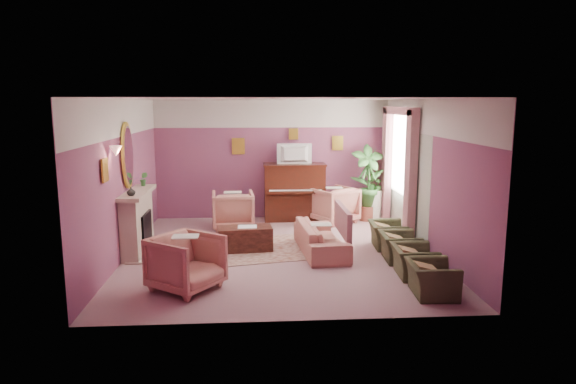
{
  "coord_description": "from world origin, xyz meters",
  "views": [
    {
      "loc": [
        -0.44,
        -9.12,
        2.75
      ],
      "look_at": [
        0.2,
        0.4,
        1.07
      ],
      "focal_mm": 32.0,
      "sensor_mm": 36.0,
      "label": 1
    }
  ],
  "objects": [
    {
      "name": "olive_chair_c",
      "position": [
        2.08,
        -0.61,
        0.33
      ],
      "size": [
        0.53,
        0.76,
        0.65
      ],
      "primitive_type": "imported",
      "color": "#404429",
      "rests_on": "floor"
    },
    {
      "name": "side_plant_small",
      "position": [
        2.45,
        2.52,
        0.84
      ],
      "size": [
        0.16,
        0.16,
        0.28
      ],
      "primitive_type": "imported",
      "color": "#367331",
      "rests_on": "side_table"
    },
    {
      "name": "curtain_left",
      "position": [
        2.62,
        0.63,
        1.3
      ],
      "size": [
        0.16,
        0.34,
        2.6
      ],
      "primitive_type": "cube",
      "color": "#A0646C",
      "rests_on": "floor"
    },
    {
      "name": "print_left_wall",
      "position": [
        -2.71,
        -1.2,
        1.72
      ],
      "size": [
        0.03,
        0.28,
        0.36
      ],
      "primitive_type": "cube",
      "color": "yellow",
      "rests_on": "wall_left"
    },
    {
      "name": "side_table",
      "position": [
        2.33,
        2.62,
        0.35
      ],
      "size": [
        0.52,
        0.52,
        0.7
      ],
      "primitive_type": "cylinder",
      "color": "silver",
      "rests_on": "floor"
    },
    {
      "name": "wall_right",
      "position": [
        2.75,
        0.0,
        1.4
      ],
      "size": [
        0.02,
        6.0,
        2.8
      ],
      "primitive_type": "cube",
      "color": "#693965",
      "rests_on": "floor"
    },
    {
      "name": "coffee_table",
      "position": [
        -0.62,
        0.2,
        0.23
      ],
      "size": [
        1.05,
        0.6,
        0.45
      ],
      "primitive_type": "cube",
      "rotation": [
        0.0,
        0.0,
        0.1
      ],
      "color": "#401D15",
      "rests_on": "floor"
    },
    {
      "name": "floor",
      "position": [
        0.0,
        0.0,
        0.0
      ],
      "size": [
        5.5,
        6.0,
        0.01
      ],
      "primitive_type": "cube",
      "color": "gray",
      "rests_on": "ground"
    },
    {
      "name": "fireplace_surround",
      "position": [
        -2.59,
        0.2,
        0.55
      ],
      "size": [
        0.3,
        1.4,
        1.1
      ],
      "primitive_type": "cube",
      "color": "tan",
      "rests_on": "floor"
    },
    {
      "name": "ceiling",
      "position": [
        0.0,
        0.0,
        2.8
      ],
      "size": [
        5.5,
        6.0,
        0.01
      ],
      "primitive_type": "cube",
      "color": "white",
      "rests_on": "wall_back"
    },
    {
      "name": "side_plant_big",
      "position": [
        2.33,
        2.62,
        0.87
      ],
      "size": [
        0.3,
        0.3,
        0.34
      ],
      "primitive_type": "imported",
      "color": "#367331",
      "rests_on": "side_table"
    },
    {
      "name": "hearth",
      "position": [
        -2.39,
        0.2,
        0.01
      ],
      "size": [
        0.55,
        1.5,
        0.02
      ],
      "primitive_type": "cube",
      "color": "tan",
      "rests_on": "floor"
    },
    {
      "name": "floral_armchair_front",
      "position": [
        -1.45,
        -1.79,
        0.46
      ],
      "size": [
        0.88,
        0.88,
        0.91
      ],
      "primitive_type": "imported",
      "color": "tan",
      "rests_on": "floor"
    },
    {
      "name": "wall_front",
      "position": [
        0.0,
        -3.0,
        1.4
      ],
      "size": [
        5.5,
        0.02,
        2.8
      ],
      "primitive_type": "cube",
      "color": "#693965",
      "rests_on": "floor"
    },
    {
      "name": "palm_plant",
      "position": [
        2.19,
        2.48,
        1.06
      ],
      "size": [
        0.76,
        0.76,
        1.44
      ],
      "primitive_type": "imported",
      "color": "#367331",
      "rests_on": "palm_pot"
    },
    {
      "name": "piano_top",
      "position": [
        0.5,
        2.68,
        1.31
      ],
      "size": [
        1.45,
        0.65,
        0.04
      ],
      "primitive_type": "cube",
      "color": "#3B160E",
      "rests_on": "piano"
    },
    {
      "name": "fireplace_inset",
      "position": [
        -2.49,
        0.2,
        0.4
      ],
      "size": [
        0.18,
        0.72,
        0.68
      ],
      "primitive_type": "cube",
      "color": "black",
      "rests_on": "floor"
    },
    {
      "name": "television",
      "position": [
        0.5,
        2.63,
        1.6
      ],
      "size": [
        0.8,
        0.12,
        0.48
      ],
      "primitive_type": "imported",
      "color": "black",
      "rests_on": "piano"
    },
    {
      "name": "print_back_mid",
      "position": [
        0.5,
        2.96,
        2.0
      ],
      "size": [
        0.22,
        0.03,
        0.26
      ],
      "primitive_type": "cube",
      "color": "yellow",
      "rests_on": "wall_back"
    },
    {
      "name": "mirror_glass",
      "position": [
        -2.67,
        0.2,
        1.8
      ],
      "size": [
        0.01,
        0.6,
        1.06
      ],
      "primitive_type": "ellipsoid",
      "color": "white",
      "rests_on": "wall_left"
    },
    {
      "name": "piano_keys",
      "position": [
        0.5,
        2.33,
        0.76
      ],
      "size": [
        1.2,
        0.08,
        0.02
      ],
      "primitive_type": "cube",
      "color": "white",
      "rests_on": "piano"
    },
    {
      "name": "table_paper",
      "position": [
        -0.57,
        0.2,
        0.46
      ],
      "size": [
        0.35,
        0.28,
        0.01
      ],
      "primitive_type": "cube",
      "color": "white",
      "rests_on": "coffee_table"
    },
    {
      "name": "print_back_right",
      "position": [
        1.55,
        2.96,
        1.78
      ],
      "size": [
        0.26,
        0.03,
        0.34
      ],
      "primitive_type": "cube",
      "color": "yellow",
      "rests_on": "wall_back"
    },
    {
      "name": "stripe_panel",
      "position": [
        2.73,
        1.3,
        1.07
      ],
      "size": [
        0.01,
        3.0,
        2.15
      ],
      "primitive_type": "cube",
      "color": "#A3AA99",
      "rests_on": "wall_right"
    },
    {
      "name": "picture_rail_band",
      "position": [
        0.0,
        2.99,
        2.47
      ],
      "size": [
        5.5,
        0.01,
        0.65
      ],
      "primitive_type": "cube",
      "color": "beige",
      "rests_on": "wall_back"
    },
    {
      "name": "print_back_left",
      "position": [
        -0.8,
        2.96,
        1.72
      ],
      "size": [
        0.3,
        0.03,
        0.38
      ],
      "primitive_type": "cube",
      "color": "yellow",
      "rests_on": "wall_back"
    },
    {
      "name": "floral_armchair_right",
      "position": [
        1.38,
        2.33,
        0.46
      ],
      "size": [
        0.88,
        0.88,
        0.91
      ],
      "primitive_type": "imported",
      "color": "tan",
      "rests_on": "floor"
    },
    {
      "name": "sofa_throw",
      "position": [
        1.18,
        -0.02,
        0.6
      ],
      "size": [
        0.09,
        1.4,
        0.51
      ],
      "primitive_type": "cube",
      "color": "#A0646C",
      "rests_on": "sofa"
    },
    {
      "name": "piano",
      "position": [
        0.5,
        2.68,
        0.65
      ],
      "size": [
        1.4,
        0.6,
        1.3
      ],
      "primitive_type": "cube",
      "color": "#3B160E",
      "rests_on": "floor"
    },
    {
      "name": "wall_left",
      "position": [
        -2.75,
        0.0,
        1.4
      ],
      "size": [
        0.02,
        6.0,
        2.8
      ],
      "primitive_type": "cube",
      "color": "#693965",
      "rests_on": "floor"
    },
    {
      "name": "fire_ember",
      "position": [
        -2.45,
        0.2,
        0.22
      ],
      "size": [
        0.06,
        0.54,
        0.1
      ],
      "primitive_type": "cube",
      "color": "#FF5A10",
      "rests_on": "floor"
    },
    {
      "name": "area_rug",
      "position": [
        -0.55,
        0.21,
        0.01
      ],
      "size": [
        2.8,
        2.24,
        0.01
      ],
      "primitive_type": "cube",
      "rotation": [
        0.0,
        0.0,
        0.19
      ],
      "color": "#997063",
      "rests_on": "floor"
    },
    {
      "name": "mantel_shelf",
      "position": [
        -2.56,
        0.2,
        1.12
      ],
      "size": [
        0.4,
        1.55,
        0.07
      ],
      "primitive_type": "cube",
      "color": "tan",
      "rests_on": "fireplace_surround"
    },
    {
      "name": "mantel_plant",
      "position": [
        -2.55,
        0.75,
        1.29
      ],
      "size": [
        0.16,
        0.16,
        0.28
      ],
      "primitive_type": "imported",
      "color": "#367331",
      "rests_on": "mantel_shelf"
    },
    {
      "name": "curtain_right",
      "position": [
        2.62,
        2.47,
        1.3
      ],
      "size": [
        0.16,
        0.34,
        2.6
      ],
      "primitive_type": "cube",
      "color": "#A0646C",
      "rests_on": "floor"
    },
    {
      "name": "olive_chair_d",
      "position": [
        2.08,
        0.21,
        0.33
      ],
      "size": [
        0.53,
        0.76,
        0.65
      ],
      "primitive_type": "imported",
      "color": "#404429",
      "rests_on": "floor"
    },
    {
      "name": "mantel_vase",
      "position": [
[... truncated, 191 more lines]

